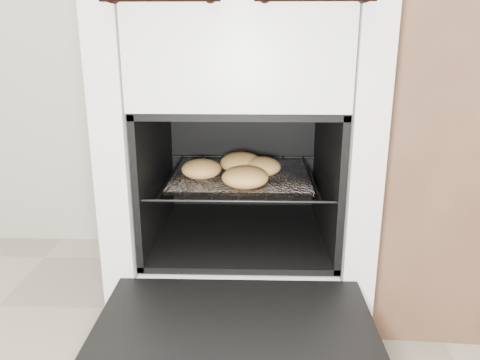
% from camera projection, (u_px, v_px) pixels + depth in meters
% --- Properties ---
extents(stove, '(0.67, 0.74, 1.02)m').
position_uv_depth(stove, '(242.00, 146.00, 1.39)').
color(stove, white).
rests_on(stove, ground).
extents(oven_door, '(0.60, 0.47, 0.04)m').
position_uv_depth(oven_door, '(234.00, 344.00, 0.93)').
color(oven_door, black).
rests_on(oven_door, stove).
extents(oven_rack, '(0.49, 0.47, 0.01)m').
position_uv_depth(oven_rack, '(241.00, 176.00, 1.34)').
color(oven_rack, black).
rests_on(oven_rack, stove).
extents(foil_sheet, '(0.38, 0.33, 0.01)m').
position_uv_depth(foil_sheet, '(241.00, 176.00, 1.31)').
color(foil_sheet, white).
rests_on(foil_sheet, oven_rack).
extents(baked_rolls, '(0.30, 0.34, 0.06)m').
position_uv_depth(baked_rolls, '(238.00, 167.00, 1.29)').
color(baked_rolls, '#D7AB56').
rests_on(baked_rolls, foil_sheet).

